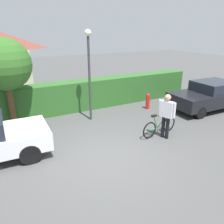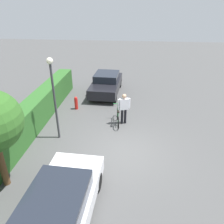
{
  "view_description": "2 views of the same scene",
  "coord_description": "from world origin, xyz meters",
  "px_view_note": "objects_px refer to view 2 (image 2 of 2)",
  "views": [
    {
      "loc": [
        -2.89,
        -5.54,
        3.86
      ],
      "look_at": [
        0.89,
        1.37,
        0.95
      ],
      "focal_mm": 35.77,
      "sensor_mm": 36.0,
      "label": 1
    },
    {
      "loc": [
        -7.89,
        -0.28,
        5.96
      ],
      "look_at": [
        2.19,
        0.79,
        0.82
      ],
      "focal_mm": 35.25,
      "sensor_mm": 36.0,
      "label": 2
    }
  ],
  "objects_px": {
    "person_rider": "(124,106)",
    "street_lamp": "(53,88)",
    "parked_car_far": "(106,83)",
    "parked_car_near": "(58,208)",
    "fire_hydrant": "(76,103)",
    "bicycle": "(118,117)"
  },
  "relations": [
    {
      "from": "parked_car_near",
      "to": "parked_car_far",
      "type": "distance_m",
      "value": 10.56
    },
    {
      "from": "parked_car_far",
      "to": "person_rider",
      "type": "height_order",
      "value": "person_rider"
    },
    {
      "from": "parked_car_near",
      "to": "bicycle",
      "type": "distance_m",
      "value": 6.41
    },
    {
      "from": "parked_car_far",
      "to": "person_rider",
      "type": "xyz_separation_m",
      "value": [
        -4.26,
        -1.48,
        0.28
      ]
    },
    {
      "from": "street_lamp",
      "to": "bicycle",
      "type": "bearing_deg",
      "value": -57.83
    },
    {
      "from": "person_rider",
      "to": "street_lamp",
      "type": "distance_m",
      "value": 3.81
    },
    {
      "from": "parked_car_far",
      "to": "bicycle",
      "type": "height_order",
      "value": "parked_car_far"
    },
    {
      "from": "parked_car_near",
      "to": "bicycle",
      "type": "relative_size",
      "value": 2.61
    },
    {
      "from": "person_rider",
      "to": "fire_hydrant",
      "type": "distance_m",
      "value": 3.37
    },
    {
      "from": "parked_car_far",
      "to": "fire_hydrant",
      "type": "xyz_separation_m",
      "value": [
        -2.81,
        1.5,
        -0.31
      ]
    },
    {
      "from": "parked_car_far",
      "to": "street_lamp",
      "type": "height_order",
      "value": "street_lamp"
    },
    {
      "from": "parked_car_near",
      "to": "street_lamp",
      "type": "height_order",
      "value": "street_lamp"
    },
    {
      "from": "parked_car_far",
      "to": "fire_hydrant",
      "type": "relative_size",
      "value": 5.28
    },
    {
      "from": "bicycle",
      "to": "fire_hydrant",
      "type": "xyz_separation_m",
      "value": [
        1.46,
        2.68,
        0.04
      ]
    },
    {
      "from": "parked_car_far",
      "to": "street_lamp",
      "type": "bearing_deg",
      "value": 165.5
    },
    {
      "from": "parked_car_far",
      "to": "fire_hydrant",
      "type": "bearing_deg",
      "value": 151.93
    },
    {
      "from": "person_rider",
      "to": "street_lamp",
      "type": "bearing_deg",
      "value": 119.55
    },
    {
      "from": "bicycle",
      "to": "parked_car_near",
      "type": "bearing_deg",
      "value": 169.36
    },
    {
      "from": "person_rider",
      "to": "street_lamp",
      "type": "xyz_separation_m",
      "value": [
        -1.72,
        3.03,
        1.54
      ]
    },
    {
      "from": "bicycle",
      "to": "street_lamp",
      "type": "bearing_deg",
      "value": 122.17
    },
    {
      "from": "street_lamp",
      "to": "fire_hydrant",
      "type": "xyz_separation_m",
      "value": [
        3.18,
        -0.05,
        -2.13
      ]
    },
    {
      "from": "parked_car_near",
      "to": "parked_car_far",
      "type": "relative_size",
      "value": 1.05
    }
  ]
}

